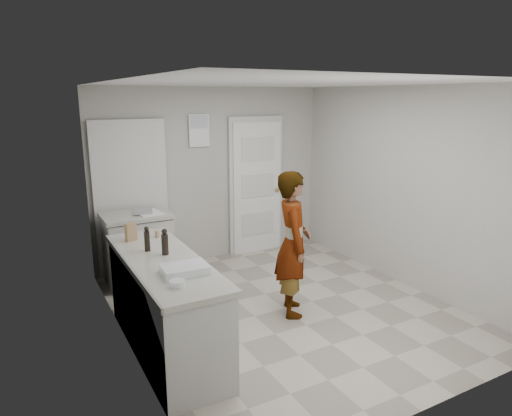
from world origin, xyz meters
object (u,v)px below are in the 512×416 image
cake_mix_box (131,232)px  baking_dish (185,269)px  person (293,244)px  oil_cruet_a (165,242)px  spice_jar (157,234)px  egg_bowl (177,283)px  oil_cruet_b (147,239)px

cake_mix_box → baking_dish: 1.11m
person → oil_cruet_a: bearing=114.4°
spice_jar → egg_bowl: bearing=-100.1°
oil_cruet_b → spice_jar: bearing=61.3°
oil_cruet_a → person: bearing=0.0°
person → cake_mix_box: size_ratio=8.53×
person → spice_jar: (-1.34, 0.56, 0.16)m
cake_mix_box → oil_cruet_a: size_ratio=0.74×
spice_jar → egg_bowl: spice_jar is taller
cake_mix_box → spice_jar: cake_mix_box is taller
baking_dish → egg_bowl: size_ratio=3.23×
person → oil_cruet_b: (-1.55, 0.18, 0.24)m
baking_dish → oil_cruet_a: bearing=90.4°
person → spice_jar: person is taller
cake_mix_box → spice_jar: 0.28m
oil_cruet_a → egg_bowl: oil_cruet_a is taller
oil_cruet_a → egg_bowl: 0.78m
oil_cruet_a → baking_dish: bearing=-89.6°
spice_jar → baking_dish: (-0.09, -1.08, -0.01)m
person → baking_dish: person is taller
person → cake_mix_box: (-1.61, 0.57, 0.22)m
cake_mix_box → egg_bowl: (0.03, -1.33, -0.07)m
oil_cruet_b → baking_dish: (0.12, -0.70, -0.09)m
cake_mix_box → egg_bowl: cake_mix_box is taller
person → baking_dish: bearing=134.5°
baking_dish → egg_bowl: 0.28m
cake_mix_box → egg_bowl: 1.33m
cake_mix_box → oil_cruet_b: size_ratio=0.77×
person → spice_jar: 1.46m
egg_bowl → oil_cruet_b: bearing=88.4°
spice_jar → oil_cruet_b: oil_cruet_b is taller
cake_mix_box → baking_dish: bearing=-100.2°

